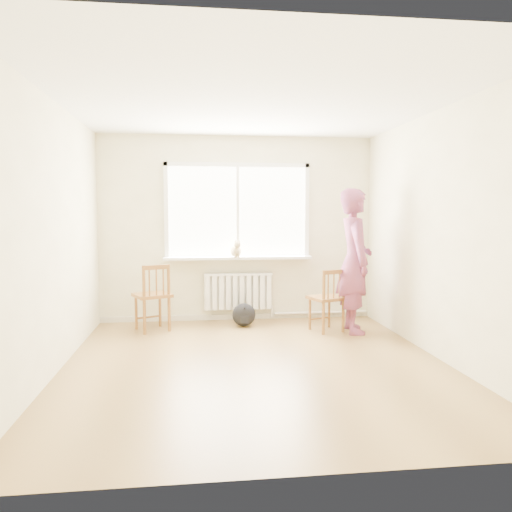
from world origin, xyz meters
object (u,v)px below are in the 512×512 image
object	(u,v)px
chair_right	(329,300)
cat	(236,250)
chair_left	(154,297)
backpack	(244,315)
person	(354,261)

from	to	relation	value
chair_right	cat	size ratio (longest dim) A/B	2.21
chair_left	cat	distance (m)	1.36
chair_left	backpack	distance (m)	1.27
cat	chair_left	bearing A→B (deg)	-166.02
cat	backpack	bearing A→B (deg)	-80.02
cat	backpack	size ratio (longest dim) A/B	1.17
person	backpack	size ratio (longest dim) A/B	5.85
person	chair_left	bearing A→B (deg)	86.21
chair_right	person	world-z (taller)	person
chair_right	person	bearing A→B (deg)	152.75
chair_right	cat	xyz separation A→B (m)	(-1.18, 0.74, 0.63)
backpack	cat	bearing A→B (deg)	106.30
chair_left	chair_right	world-z (taller)	chair_left
person	backpack	bearing A→B (deg)	74.90
person	backpack	world-z (taller)	person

